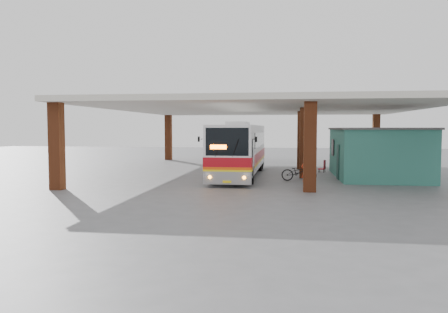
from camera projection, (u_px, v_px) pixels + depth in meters
name	position (u px, v px, depth m)	size (l,w,h in m)	color
ground	(252.00, 183.00, 24.54)	(90.00, 90.00, 0.00)	#515154
brick_columns	(280.00, 142.00, 29.14)	(20.10, 21.60, 4.35)	brown
canopy_roof	(267.00, 108.00, 30.60)	(21.00, 23.00, 0.30)	silver
shop_building	(377.00, 152.00, 27.35)	(5.20, 8.20, 3.11)	#327D70
coach_bus	(240.00, 149.00, 28.01)	(2.60, 11.97, 3.48)	white
motorcycle	(299.00, 172.00, 25.38)	(0.71, 2.03, 1.07)	black
pedestrian	(307.00, 172.00, 22.48)	(0.61, 0.40, 1.66)	red
red_chair	(323.00, 167.00, 30.32)	(0.57, 0.57, 0.86)	red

